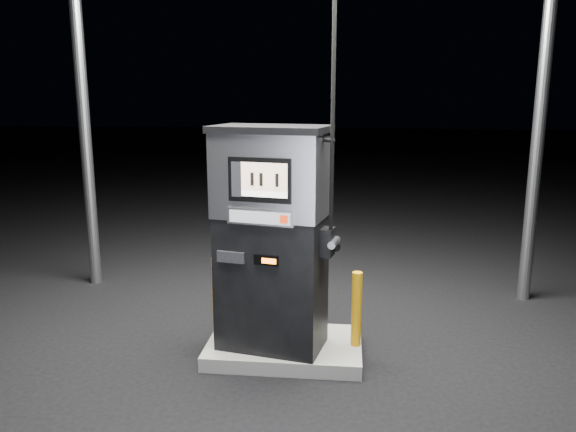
# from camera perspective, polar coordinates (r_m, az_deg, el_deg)

# --- Properties ---
(ground) EXTENTS (80.00, 80.00, 0.00)m
(ground) POSITION_cam_1_polar(r_m,az_deg,el_deg) (6.10, -0.34, -13.85)
(ground) COLOR black
(ground) RESTS_ON ground
(pump_island) EXTENTS (1.60, 1.00, 0.15)m
(pump_island) POSITION_cam_1_polar(r_m,az_deg,el_deg) (6.07, -0.34, -13.21)
(pump_island) COLOR slate
(pump_island) RESTS_ON ground
(fuel_dispenser) EXTENTS (1.29, 0.87, 4.65)m
(fuel_dispenser) POSITION_cam_1_polar(r_m,az_deg,el_deg) (5.56, -1.66, -2.13)
(fuel_dispenser) COLOR black
(fuel_dispenser) RESTS_ON pump_island
(bollard_left) EXTENTS (0.14, 0.14, 0.86)m
(bollard_left) POSITION_cam_1_polar(r_m,az_deg,el_deg) (6.08, -7.16, -8.12)
(bollard_left) COLOR orange
(bollard_left) RESTS_ON pump_island
(bollard_right) EXTENTS (0.14, 0.14, 0.78)m
(bollard_right) POSITION_cam_1_polar(r_m,az_deg,el_deg) (5.84, 6.97, -9.36)
(bollard_right) COLOR orange
(bollard_right) RESTS_ON pump_island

